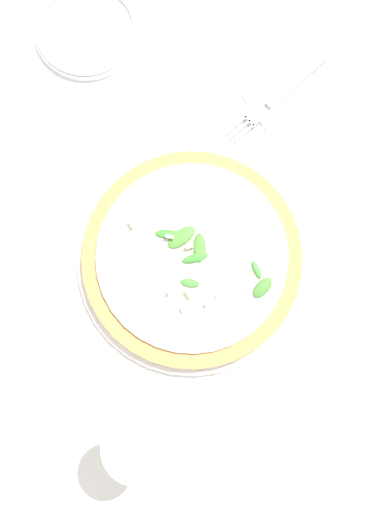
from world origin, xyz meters
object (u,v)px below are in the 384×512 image
(pizza_arugula_main, at_px, (192,258))
(wine_glass, at_px, (141,439))
(side_plate_white, at_px, (87,31))
(fork, at_px, (280,95))

(pizza_arugula_main, bearing_deg, wine_glass, 51.73)
(pizza_arugula_main, relative_size, wine_glass, 1.93)
(wine_glass, height_order, side_plate_white, wine_glass)
(pizza_arugula_main, height_order, fork, pizza_arugula_main)
(wine_glass, height_order, fork, wine_glass)
(wine_glass, xyz_separation_m, side_plate_white, (-0.15, -0.61, -0.12))
(pizza_arugula_main, xyz_separation_m, fork, (-0.24, -0.18, -0.01))
(side_plate_white, bearing_deg, fork, 136.13)
(pizza_arugula_main, xyz_separation_m, side_plate_white, (0.00, -0.41, -0.01))
(pizza_arugula_main, bearing_deg, side_plate_white, -89.55)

